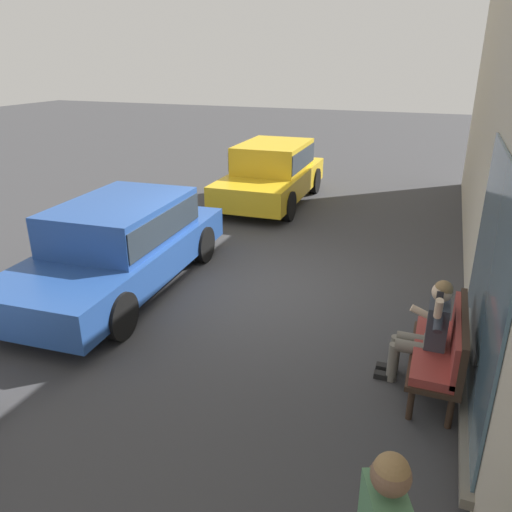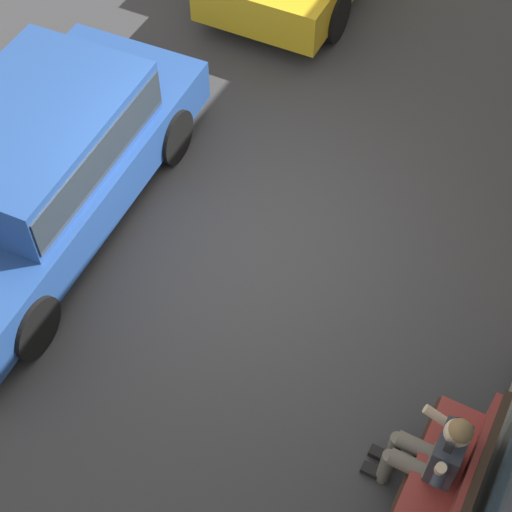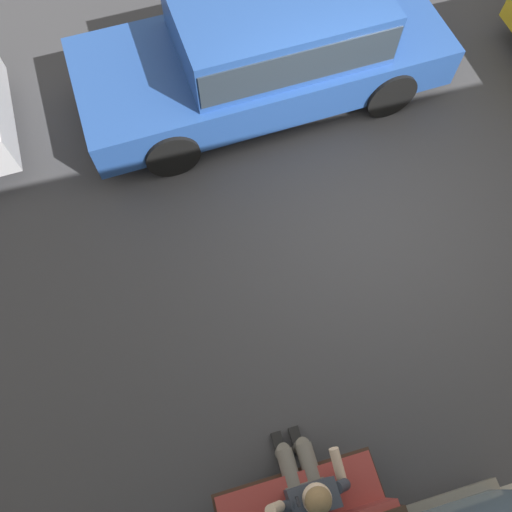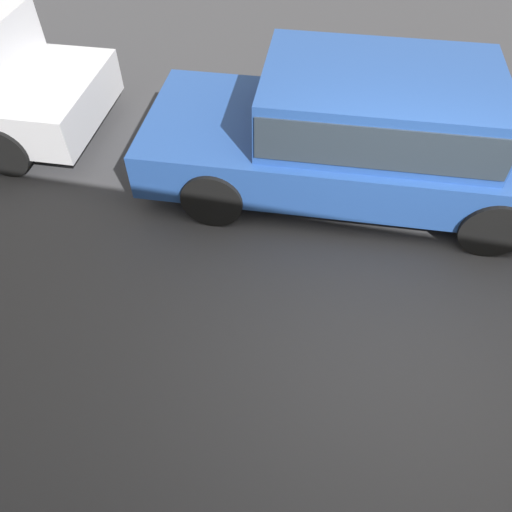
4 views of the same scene
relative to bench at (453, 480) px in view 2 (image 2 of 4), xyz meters
The scene contains 4 objects.
ground_plane 3.43m from the bench, 121.08° to the right, with size 60.00×60.00×0.00m, color #38383A.
bench is the anchor object (origin of this frame).
person_on_phone 0.27m from the bench, 108.21° to the right, with size 0.73×0.74×1.32m.
parked_car_mid 5.18m from the bench, 102.78° to the right, with size 4.73×2.13×1.43m.
Camera 2 is at (4.65, 2.60, 6.75)m, focal length 55.00 mm.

